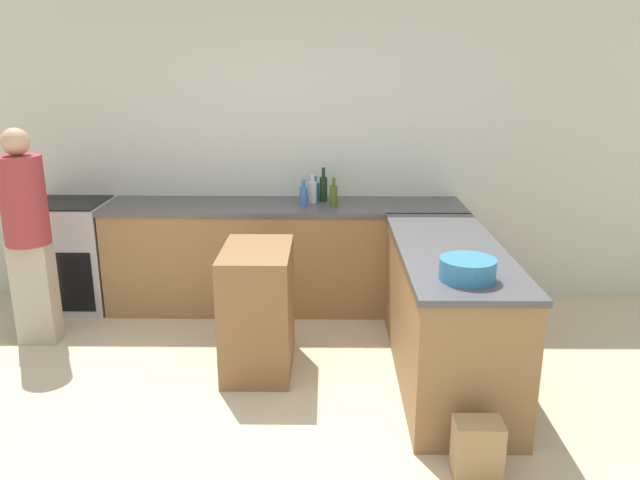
{
  "coord_description": "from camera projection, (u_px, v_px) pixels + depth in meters",
  "views": [
    {
      "loc": [
        0.37,
        -3.27,
        2.13
      ],
      "look_at": [
        0.32,
        0.67,
        0.98
      ],
      "focal_mm": 35.0,
      "sensor_mm": 36.0,
      "label": 1
    }
  ],
  "objects": [
    {
      "name": "ground_plane",
      "position": [
        265.0,
        427.0,
        3.74
      ],
      "size": [
        14.0,
        14.0,
        0.0
      ],
      "primitive_type": "plane",
      "color": "beige"
    },
    {
      "name": "wall_back",
      "position": [
        286.0,
        149.0,
        5.55
      ],
      "size": [
        8.0,
        0.06,
        2.7
      ],
      "color": "silver",
      "rests_on": "ground_plane"
    },
    {
      "name": "counter_back",
      "position": [
        285.0,
        256.0,
        5.46
      ],
      "size": [
        3.06,
        0.67,
        0.93
      ],
      "color": "olive",
      "rests_on": "ground_plane"
    },
    {
      "name": "counter_peninsula",
      "position": [
        447.0,
        312.0,
        4.24
      ],
      "size": [
        0.69,
        1.9,
        0.93
      ],
      "color": "olive",
      "rests_on": "ground_plane"
    },
    {
      "name": "range_oven",
      "position": [
        73.0,
        254.0,
        5.48
      ],
      "size": [
        0.67,
        0.65,
        0.94
      ],
      "color": "#ADADB2",
      "rests_on": "ground_plane"
    },
    {
      "name": "island_table",
      "position": [
        258.0,
        309.0,
        4.36
      ],
      "size": [
        0.47,
        0.73,
        0.88
      ],
      "color": "brown",
      "rests_on": "ground_plane"
    },
    {
      "name": "mixing_bowl",
      "position": [
        468.0,
        269.0,
        3.49
      ],
      "size": [
        0.32,
        0.32,
        0.12
      ],
      "color": "teal",
      "rests_on": "counter_peninsula"
    },
    {
      "name": "wine_bottle_dark",
      "position": [
        323.0,
        188.0,
        5.4
      ],
      "size": [
        0.07,
        0.07,
        0.3
      ],
      "color": "black",
      "rests_on": "counter_back"
    },
    {
      "name": "dish_soap_bottle",
      "position": [
        315.0,
        190.0,
        5.47
      ],
      "size": [
        0.08,
        0.08,
        0.21
      ],
      "color": "#338CBF",
      "rests_on": "counter_back"
    },
    {
      "name": "olive_oil_bottle",
      "position": [
        334.0,
        195.0,
        5.21
      ],
      "size": [
        0.06,
        0.06,
        0.25
      ],
      "color": "#475B1E",
      "rests_on": "counter_back"
    },
    {
      "name": "water_bottle_blue",
      "position": [
        304.0,
        195.0,
        5.26
      ],
      "size": [
        0.07,
        0.07,
        0.22
      ],
      "color": "#386BB7",
      "rests_on": "counter_back"
    },
    {
      "name": "vinegar_bottle_clear",
      "position": [
        313.0,
        191.0,
        5.36
      ],
      "size": [
        0.07,
        0.07,
        0.25
      ],
      "color": "silver",
      "rests_on": "counter_back"
    },
    {
      "name": "person_by_range",
      "position": [
        27.0,
        230.0,
        4.64
      ],
      "size": [
        0.33,
        0.33,
        1.65
      ],
      "color": "#ADA38E",
      "rests_on": "ground_plane"
    },
    {
      "name": "paper_bag",
      "position": [
        477.0,
        449.0,
        3.26
      ],
      "size": [
        0.25,
        0.17,
        0.32
      ],
      "color": "#A88456",
      "rests_on": "ground_plane"
    }
  ]
}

